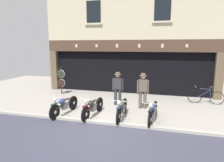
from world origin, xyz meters
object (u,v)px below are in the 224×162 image
motorcycle_left (64,105)px  motorcycle_center (122,108)px  motorcycle_center_left (93,107)px  salesman_left (118,87)px  shopkeeper_center (143,89)px  motorcycle_center_right (153,111)px  tyre_sign_pole (61,79)px  advert_board_near (161,68)px  leaning_bicycle (206,97)px

motorcycle_left → motorcycle_center: bearing=-170.8°
motorcycle_center_left → salesman_left: bearing=-104.1°
motorcycle_left → shopkeeper_center: size_ratio=1.21×
motorcycle_left → shopkeeper_center: (3.19, 1.72, 0.52)m
motorcycle_center_right → tyre_sign_pole: tyre_sign_pole is taller
motorcycle_center_left → tyre_sign_pole: size_ratio=1.19×
motorcycle_left → salesman_left: 2.80m
tyre_sign_pole → motorcycle_center_right: bearing=-28.5°
shopkeeper_center → tyre_sign_pole: bearing=-30.0°
salesman_left → shopkeeper_center: bearing=164.4°
salesman_left → motorcycle_left: bearing=41.5°
motorcycle_center → salesman_left: 1.97m
salesman_left → shopkeeper_center: (1.28, -0.25, 0.02)m
motorcycle_center_right → advert_board_near: size_ratio=1.93×
motorcycle_center_left → tyre_sign_pole: 4.60m
motorcycle_center → motorcycle_center_right: bearing=179.0°
motorcycle_left → motorcycle_center: size_ratio=1.00×
salesman_left → leaning_bicycle: bearing=-166.4°
tyre_sign_pole → leaning_bicycle: tyre_sign_pole is taller
motorcycle_center_right → tyre_sign_pole: 6.56m
tyre_sign_pole → advert_board_near: (5.90, 1.43, 0.71)m
salesman_left → tyre_sign_pole: 4.11m
shopkeeper_center → motorcycle_left: bearing=15.3°
motorcycle_center_left → leaning_bicycle: 5.96m
shopkeeper_center → tyre_sign_pole: (-5.17, 1.58, 0.01)m
motorcycle_center_left → shopkeeper_center: (1.91, 1.63, 0.52)m
salesman_left → tyre_sign_pole: bearing=-23.2°
motorcycle_center_left → salesman_left: (0.63, 1.88, 0.51)m
salesman_left → advert_board_near: size_ratio=1.60×
tyre_sign_pole → shopkeeper_center: bearing=-17.0°
shopkeeper_center → motorcycle_center: bearing=53.7°
motorcycle_left → motorcycle_center_right: size_ratio=1.02×
motorcycle_center_right → motorcycle_left: bearing=7.7°
motorcycle_center_right → salesman_left: bearing=-39.1°
advert_board_near → leaning_bicycle: 2.99m
shopkeeper_center → salesman_left: bearing=-24.2°
motorcycle_center → shopkeeper_center: bearing=-114.9°
motorcycle_center → motorcycle_center_right: 1.25m
shopkeeper_center → tyre_sign_pole: size_ratio=0.99×
motorcycle_center_left → salesman_left: salesman_left is taller
motorcycle_center → motorcycle_center_right: motorcycle_center is taller
motorcycle_center_left → leaning_bicycle: bearing=-142.1°
motorcycle_center_left → advert_board_near: 5.47m
motorcycle_left → tyre_sign_pole: 3.88m
motorcycle_center_left → tyre_sign_pole: tyre_sign_pole is taller
leaning_bicycle → tyre_sign_pole: bearing=91.5°
salesman_left → tyre_sign_pole: (-3.89, 1.32, 0.03)m
motorcycle_center → advert_board_near: (1.40, 4.56, 1.23)m
motorcycle_center_left → motorcycle_center: bearing=-172.3°
motorcycle_left → tyre_sign_pole: tyre_sign_pole is taller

